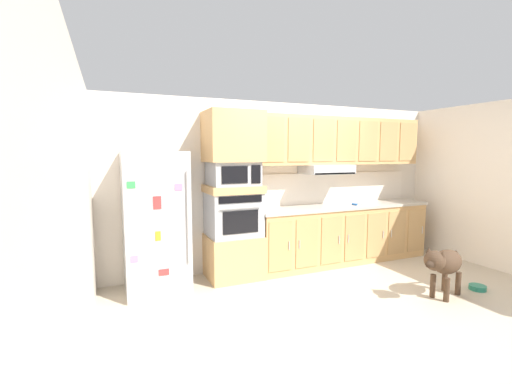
{
  "coord_description": "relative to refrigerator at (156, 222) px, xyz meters",
  "views": [
    {
      "loc": [
        -2.55,
        -3.74,
        1.73
      ],
      "look_at": [
        -0.82,
        0.3,
        1.25
      ],
      "focal_mm": 24.41,
      "sensor_mm": 36.0,
      "label": 1
    }
  ],
  "objects": [
    {
      "name": "dog_food_bowl",
      "position": [
        3.76,
        -1.6,
        -0.85
      ],
      "size": [
        0.2,
        0.2,
        0.06
      ],
      "color": "#267F66",
      "rests_on": "ground"
    },
    {
      "name": "side_panel_right",
      "position": [
        4.82,
        -0.68,
        0.37
      ],
      "size": [
        0.12,
        7.1,
        2.5
      ],
      "primitive_type": "cube",
      "color": "white",
      "rests_on": "ground"
    },
    {
      "name": "dog",
      "position": [
        3.13,
        -1.59,
        -0.45
      ],
      "size": [
        0.88,
        0.41,
        0.65
      ],
      "rotation": [
        0.0,
        0.0,
        -2.87
      ],
      "color": "#473323",
      "rests_on": "ground"
    },
    {
      "name": "oven_base_cabinet",
      "position": [
        1.05,
        0.07,
        -0.58
      ],
      "size": [
        0.74,
        0.62,
        0.6
      ],
      "primitive_type": "cube",
      "color": "tan",
      "rests_on": "ground"
    },
    {
      "name": "microwave",
      "position": [
        1.05,
        0.07,
        0.58
      ],
      "size": [
        0.64,
        0.54,
        0.32
      ],
      "color": "#A8AAAF",
      "rests_on": "appliance_mid_shelf"
    },
    {
      "name": "back_kitchen_wall",
      "position": [
        2.02,
        0.43,
        0.37
      ],
      "size": [
        6.2,
        0.12,
        2.5
      ],
      "primitive_type": "cube",
      "color": "silver",
      "rests_on": "ground"
    },
    {
      "name": "screwdriver",
      "position": [
        3.07,
        -0.01,
        0.05
      ],
      "size": [
        0.14,
        0.13,
        0.03
      ],
      "color": "blue",
      "rests_on": "countertop_slab"
    },
    {
      "name": "side_panel_left",
      "position": [
        -0.78,
        -0.68,
        0.37
      ],
      "size": [
        0.12,
        7.1,
        2.5
      ],
      "primitive_type": "cube",
      "color": "silver",
      "rests_on": "ground"
    },
    {
      "name": "backsplash_panel",
      "position": [
        2.9,
        0.36,
        0.29
      ],
      "size": [
        3.0,
        0.02,
        0.5
      ],
      "primitive_type": "cube",
      "color": "white",
      "rests_on": "countertop_slab"
    },
    {
      "name": "lower_cabinet_run",
      "position": [
        2.9,
        0.07,
        -0.44
      ],
      "size": [
        2.96,
        0.63,
        0.88
      ],
      "color": "tan",
      "rests_on": "ground"
    },
    {
      "name": "appliance_mid_shelf",
      "position": [
        1.05,
        0.07,
        0.37
      ],
      "size": [
        0.74,
        0.62,
        0.1
      ],
      "primitive_type": "cube",
      "color": "tan",
      "rests_on": "built_in_oven"
    },
    {
      "name": "refrigerator",
      "position": [
        0.0,
        0.0,
        0.0
      ],
      "size": [
        0.76,
        0.73,
        1.76
      ],
      "color": "#ADADB2",
      "rests_on": "ground"
    },
    {
      "name": "appliance_upper_cabinet",
      "position": [
        1.05,
        0.07,
        1.08
      ],
      "size": [
        0.74,
        0.62,
        0.68
      ],
      "primitive_type": "cube",
      "color": "tan",
      "rests_on": "microwave"
    },
    {
      "name": "ground_plane",
      "position": [
        2.02,
        -0.68,
        -0.88
      ],
      "size": [
        9.6,
        9.6,
        0.0
      ],
      "primitive_type": "plane",
      "color": "beige"
    },
    {
      "name": "countertop_slab",
      "position": [
        2.9,
        0.07,
        0.02
      ],
      "size": [
        3.0,
        0.64,
        0.04
      ],
      "primitive_type": "cube",
      "color": "#BCB2A3",
      "rests_on": "lower_cabinet_run"
    },
    {
      "name": "upper_cabinet_with_hood",
      "position": [
        2.88,
        0.19,
        1.02
      ],
      "size": [
        2.96,
        0.48,
        0.88
      ],
      "color": "tan",
      "rests_on": "backsplash_panel"
    },
    {
      "name": "built_in_oven",
      "position": [
        1.05,
        0.07,
        0.02
      ],
      "size": [
        0.7,
        0.62,
        0.6
      ],
      "color": "#A8AAAF",
      "rests_on": "oven_base_cabinet"
    }
  ]
}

